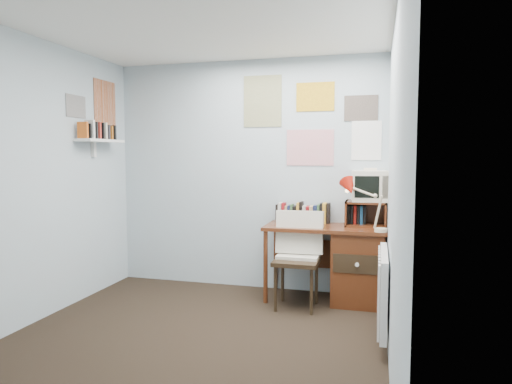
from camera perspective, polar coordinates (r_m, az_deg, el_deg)
ground at (r=3.69m, az=-9.13°, el=-18.90°), size 3.50×3.50×0.00m
back_wall at (r=5.04m, az=-1.17°, el=2.12°), size 3.00×0.02×2.50m
left_wall at (r=4.24m, az=-28.22°, el=1.10°), size 0.02×3.50×2.50m
right_wall at (r=3.09m, az=16.81°, el=0.34°), size 0.02×3.50×2.50m
ceiling at (r=3.54m, az=-9.69°, el=21.48°), size 3.00×3.50×0.02m
desk at (r=4.69m, az=11.94°, el=-8.59°), size 1.20×0.55×0.76m
desk_chair at (r=4.44m, az=5.09°, el=-8.66°), size 0.46×0.44×0.90m
desk_lamp at (r=4.37m, az=15.43°, el=-1.95°), size 0.33×0.29×0.44m
tv_riser at (r=4.71m, az=13.55°, el=-2.64°), size 0.40×0.30×0.25m
crt_tv at (r=4.70m, az=14.06°, el=0.91°), size 0.38×0.36×0.33m
book_row at (r=4.84m, az=6.08°, el=-2.52°), size 0.60×0.14×0.22m
radiator at (r=3.78m, az=15.63°, el=-11.66°), size 0.09×0.80×0.60m
wall_shelf at (r=5.04m, az=-18.91°, el=6.09°), size 0.20×0.62×0.24m
posters_back at (r=4.89m, az=6.80°, el=9.05°), size 1.20×0.01×0.90m
posters_left at (r=5.11m, az=-19.91°, el=10.30°), size 0.01×0.70×0.60m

